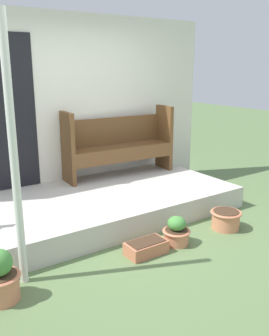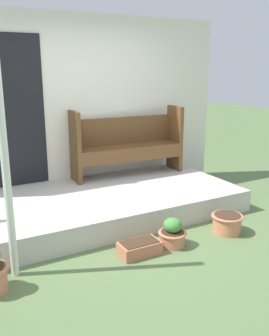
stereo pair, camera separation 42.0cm
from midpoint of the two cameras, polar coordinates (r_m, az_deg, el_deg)
name	(u,v)px [view 1 (the left image)]	position (r m, az deg, el deg)	size (l,w,h in m)	color
ground_plane	(135,240)	(4.28, -2.71, -10.91)	(24.00, 24.00, 0.00)	#5B7547
porch_slab	(104,203)	(4.96, -7.09, -5.42)	(3.41, 1.73, 0.29)	beige
house_wall	(68,109)	(5.47, -12.25, 8.78)	(4.61, 0.08, 2.60)	white
support_post	(14,157)	(3.31, -21.42, 1.54)	(0.07, 0.07, 2.32)	white
bench	(119,142)	(5.60, -4.59, 4.00)	(1.70, 0.49, 1.00)	brown
flower_pot_left	(1,279)	(3.45, -23.19, -15.33)	(0.33, 0.33, 0.46)	tan
flower_pot_middle	(176,232)	(4.13, 3.50, -9.76)	(0.31, 0.31, 0.32)	tan
flower_pot_right	(226,219)	(4.59, 11.19, -7.66)	(0.37, 0.37, 0.22)	tan
planter_box_rect	(146,247)	(3.95, -1.32, -12.08)	(0.43, 0.24, 0.14)	#C67251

